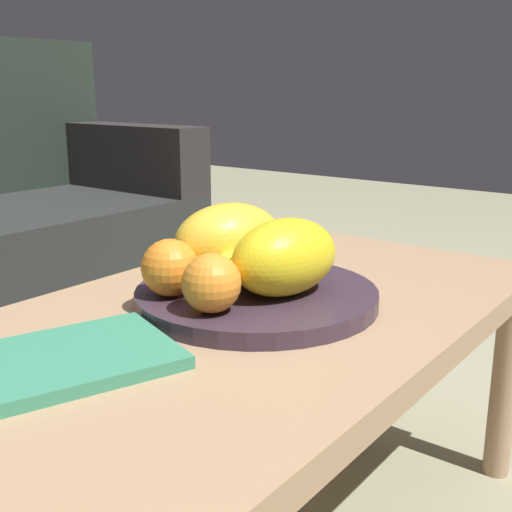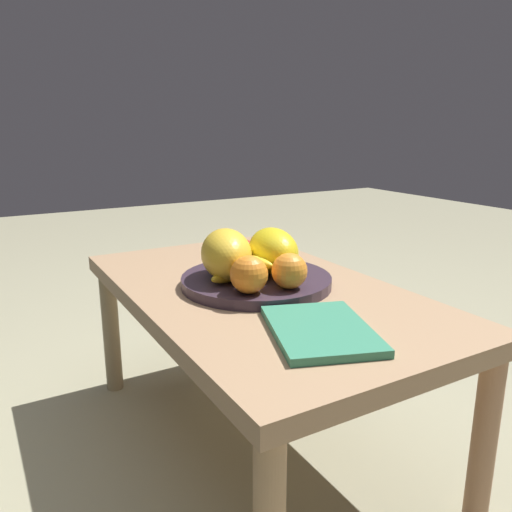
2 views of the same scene
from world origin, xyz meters
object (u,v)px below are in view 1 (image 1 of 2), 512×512
object	(u,v)px
fruit_bowl	(256,296)
orange_left	(170,268)
apple_front	(301,255)
melon_large_front	(285,257)
melon_smaller_beside	(229,241)
banana_bunch	(230,267)
magazine	(65,360)
coffee_table	(251,337)
orange_front	(211,283)

from	to	relation	value
fruit_bowl	orange_left	size ratio (longest dim) A/B	4.37
orange_left	apple_front	xyz separation A→B (m)	(0.20, -0.10, -0.01)
melon_large_front	melon_smaller_beside	world-z (taller)	melon_smaller_beside
melon_large_front	banana_bunch	world-z (taller)	melon_large_front
banana_bunch	magazine	distance (m)	0.31
coffee_table	melon_smaller_beside	bearing A→B (deg)	64.82
fruit_bowl	magazine	distance (m)	0.32
melon_large_front	apple_front	xyz separation A→B (m)	(0.09, 0.03, -0.02)
melon_large_front	apple_front	distance (m)	0.10
apple_front	orange_left	bearing A→B (deg)	153.99
orange_front	magazine	world-z (taller)	orange_front
coffee_table	melon_large_front	distance (m)	0.14
coffee_table	magazine	size ratio (longest dim) A/B	4.04
melon_smaller_beside	orange_left	size ratio (longest dim) A/B	2.18
coffee_table	apple_front	distance (m)	0.15
banana_bunch	coffee_table	bearing A→B (deg)	-95.54
orange_left	fruit_bowl	bearing A→B (deg)	-36.83
melon_large_front	orange_left	size ratio (longest dim) A/B	2.14
melon_large_front	banana_bunch	size ratio (longest dim) A/B	1.13
coffee_table	fruit_bowl	world-z (taller)	fruit_bowl
melon_smaller_beside	apple_front	size ratio (longest dim) A/B	2.62
apple_front	magazine	size ratio (longest dim) A/B	0.28
fruit_bowl	apple_front	world-z (taller)	apple_front
magazine	coffee_table	bearing A→B (deg)	11.49
melon_large_front	banana_bunch	distance (m)	0.10
melon_smaller_beside	orange_left	xyz separation A→B (m)	(-0.12, 0.01, -0.02)
orange_front	apple_front	size ratio (longest dim) A/B	1.16
apple_front	magazine	bearing A→B (deg)	171.57
coffee_table	banana_bunch	distance (m)	0.11
coffee_table	orange_left	xyz separation A→B (m)	(-0.09, 0.08, 0.12)
apple_front	banana_bunch	size ratio (longest dim) A/B	0.44
melon_smaller_beside	banana_bunch	world-z (taller)	melon_smaller_beside
melon_smaller_beside	orange_front	world-z (taller)	melon_smaller_beside
fruit_bowl	apple_front	bearing A→B (deg)	-11.33
melon_large_front	coffee_table	bearing A→B (deg)	107.62
coffee_table	melon_large_front	world-z (taller)	melon_large_front
coffee_table	orange_left	bearing A→B (deg)	139.10
melon_large_front	magazine	bearing A→B (deg)	163.84
fruit_bowl	banana_bunch	bearing A→B (deg)	100.73
orange_front	banana_bunch	size ratio (longest dim) A/B	0.51
orange_front	magazine	size ratio (longest dim) A/B	0.32
orange_left	magazine	xyz separation A→B (m)	(-0.21, -0.04, -0.06)
fruit_bowl	apple_front	size ratio (longest dim) A/B	5.24
melon_large_front	magazine	distance (m)	0.34
coffee_table	fruit_bowl	bearing A→B (deg)	4.68
coffee_table	apple_front	size ratio (longest dim) A/B	14.49
melon_smaller_beside	orange_left	distance (m)	0.13
orange_left	apple_front	world-z (taller)	orange_left
melon_smaller_beside	apple_front	bearing A→B (deg)	-50.50
coffee_table	apple_front	bearing A→B (deg)	-9.45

